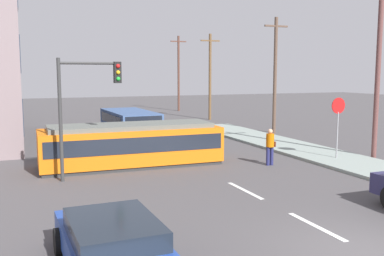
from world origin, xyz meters
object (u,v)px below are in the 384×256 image
Objects in this scene: city_bus at (130,122)px; traffic_light_mast at (86,95)px; stop_sign at (338,115)px; utility_pole_mid at (275,73)px; utility_pole_far at (210,75)px; pedestrian_crossing at (270,145)px; utility_pole_distant at (179,72)px; streetcar_tram at (132,144)px; parked_sedan_near at (113,244)px; utility_pole_near at (378,63)px.

traffic_light_mast reaches higher than city_bus.
city_bus is 2.09× the size of stop_sign.
traffic_light_mast is at bearing -148.18° from utility_pole_mid.
utility_pole_far is (13.78, 18.63, 0.67)m from traffic_light_mast.
pedestrian_crossing is 0.20× the size of utility_pole_distant.
streetcar_tram is at bearing 158.33° from pedestrian_crossing.
city_bus is at bearing 67.20° from traffic_light_mast.
utility_pole_far is at bearing 92.80° from utility_pole_mid.
parked_sedan_near is at bearing -95.51° from traffic_light_mast.
pedestrian_crossing is at bearing 42.23° from parked_sedan_near.
utility_pole_near reaches higher than parked_sedan_near.
utility_pole_far is (2.10, 19.32, 1.79)m from stop_sign.
parked_sedan_near is (-5.14, -18.81, -0.39)m from city_bus.
stop_sign is 0.61× the size of traffic_light_mast.
stop_sign reaches higher than streetcar_tram.
utility_pole_mid is (0.68, 9.96, -0.50)m from utility_pole_near.
stop_sign is 0.36× the size of utility_pole_mid.
traffic_light_mast is at bearing -140.18° from streetcar_tram.
utility_pole_mid is at bearing 31.82° from traffic_light_mast.
parked_sedan_near is 1.54× the size of stop_sign.
stop_sign is 0.38× the size of utility_pole_far.
streetcar_tram is 0.99× the size of utility_pole_distant.
streetcar_tram is 14.22m from utility_pole_mid.
utility_pole_distant is (0.65, 9.78, 0.30)m from utility_pole_far.
traffic_light_mast is (-2.27, -1.89, 2.34)m from streetcar_tram.
traffic_light_mast is 0.62× the size of utility_pole_far.
parked_sedan_near is 31.03m from utility_pole_far.
utility_pole_near reaches higher than utility_pole_far.
utility_pole_mid is at bearing -8.13° from city_bus.
streetcar_tram is 3.76m from traffic_light_mast.
city_bus is 11.38m from traffic_light_mast.
utility_pole_distant reaches higher than utility_pole_mid.
stop_sign is at bearing -95.41° from utility_pole_distant.
streetcar_tram is at bearing -114.64° from utility_pole_distant.
utility_pole_mid is 9.80m from utility_pole_far.
parked_sedan_near is 0.58× the size of utility_pole_far.
utility_pole_distant is at bearing 77.63° from pedestrian_crossing.
utility_pole_near reaches higher than traffic_light_mast.
stop_sign reaches higher than parked_sedan_near.
utility_pole_far is at bearing 41.47° from city_bus.
utility_pole_mid reaches higher than utility_pole_far.
stop_sign is (9.41, -2.57, 1.21)m from streetcar_tram.
parked_sedan_near is 8.99m from traffic_light_mast.
stop_sign is (7.36, -10.95, 1.18)m from city_bus.
traffic_light_mast is at bearing 176.95° from pedestrian_crossing.
stop_sign reaches higher than pedestrian_crossing.
traffic_light_mast is (-11.68, 0.68, 1.12)m from stop_sign.
city_bus is at bearing -119.15° from utility_pole_distant.
streetcar_tram reaches higher than city_bus.
utility_pole_far is at bearing 61.74° from parked_sedan_near.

